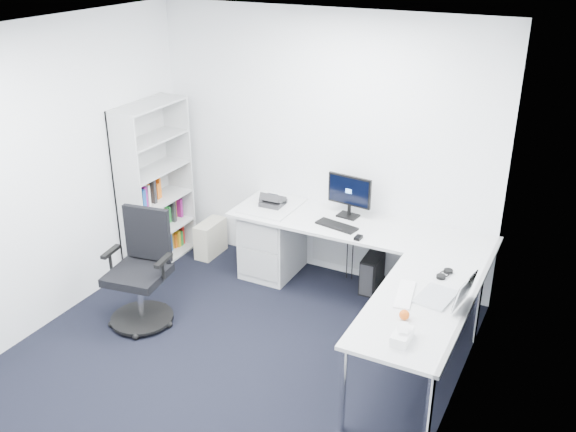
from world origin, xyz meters
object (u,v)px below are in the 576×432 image
at_px(task_chair, 137,272).
at_px(monitor, 349,196).
at_px(bookshelf, 155,185).
at_px(laptop, 437,284).
at_px(l_desk, 343,276).

height_order(task_chair, monitor, monitor).
xyz_separation_m(bookshelf, laptop, (3.19, -0.67, -0.00)).
distance_m(monitor, laptop, 1.62).
distance_m(l_desk, task_chair, 1.89).
relative_size(l_desk, laptop, 7.16).
bearing_deg(task_chair, l_desk, 24.67).
height_order(bookshelf, monitor, bookshelf).
xyz_separation_m(task_chair, monitor, (1.41, 1.53, 0.44)).
bearing_deg(laptop, monitor, 145.01).
distance_m(task_chair, monitor, 2.13).
relative_size(monitor, laptop, 1.27).
xyz_separation_m(l_desk, bookshelf, (-2.17, 0.05, 0.50)).
bearing_deg(task_chair, laptop, 0.53).
xyz_separation_m(monitor, laptop, (1.18, -1.11, -0.09)).
xyz_separation_m(bookshelf, monitor, (2.01, 0.45, 0.09)).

